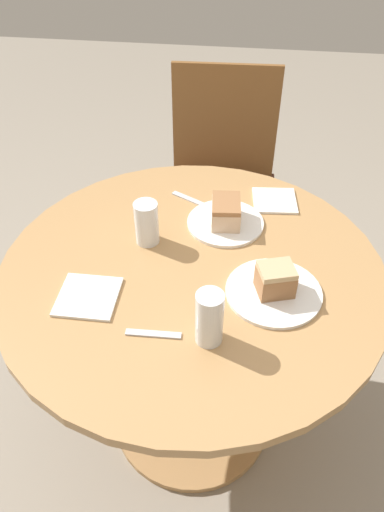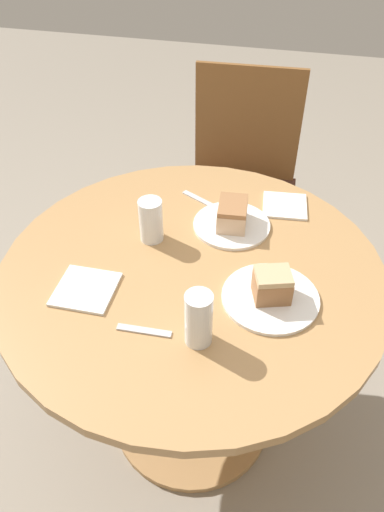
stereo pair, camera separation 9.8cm
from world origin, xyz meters
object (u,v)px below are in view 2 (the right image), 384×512
at_px(plate_near, 232,225).
at_px(glass_water, 151,222).
at_px(plate_far, 270,298).
at_px(cake_slice_near, 232,214).
at_px(chair, 241,180).
at_px(glass_lemonade, 199,321).
at_px(cake_slice_far, 272,285).

bearing_deg(plate_near, glass_water, -153.45).
xyz_separation_m(plate_near, plate_far, (0.15, -0.27, 0.00)).
xyz_separation_m(plate_near, cake_slice_near, (0.00, 0.00, 0.04)).
bearing_deg(chair, glass_lemonade, -89.49).
bearing_deg(cake_slice_near, chair, 94.98).
distance_m(cake_slice_far, glass_lemonade, 0.23).
relative_size(plate_far, glass_water, 1.91).
height_order(plate_far, glass_lemonade, glass_lemonade).
bearing_deg(plate_near, cake_slice_far, -61.84).
bearing_deg(plate_near, plate_far, -61.84).
distance_m(chair, plate_far, 1.01).
bearing_deg(glass_lemonade, cake_slice_near, 89.60).
relative_size(plate_far, cake_slice_far, 2.31).
bearing_deg(cake_slice_far, glass_lemonade, -131.49).
height_order(cake_slice_near, glass_lemonade, glass_lemonade).
bearing_deg(glass_water, plate_far, -24.61).
relative_size(cake_slice_near, glass_water, 0.94).
bearing_deg(cake_slice_far, cake_slice_near, 118.16).
bearing_deg(glass_water, glass_lemonade, -57.60).
relative_size(chair, cake_slice_far, 8.81).
distance_m(chair, plate_near, 0.73).
height_order(plate_far, glass_water, glass_water).
height_order(cake_slice_far, glass_lemonade, glass_lemonade).
xyz_separation_m(plate_near, glass_lemonade, (-0.00, -0.44, 0.06)).
bearing_deg(cake_slice_far, plate_near, 118.16).
height_order(glass_lemonade, glass_water, glass_lemonade).
relative_size(plate_far, cake_slice_near, 2.04).
bearing_deg(plate_far, plate_near, 118.16).
distance_m(chair, cake_slice_near, 0.75).
relative_size(chair, glass_lemonade, 6.53).
bearing_deg(plate_far, chair, 102.21).
bearing_deg(cake_slice_near, plate_near, -90.00).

